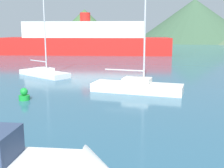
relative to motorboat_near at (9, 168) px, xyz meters
The scene contains 7 objects.
motorboat_near is the anchor object (origin of this frame).
sailboat_middle 12.76m from the motorboat_near, 84.03° to the left, with size 6.30×2.26×9.98m.
sailboat_outer 19.17m from the motorboat_near, 115.54° to the left, with size 5.86×4.14×9.39m.
ferry_distant 43.99m from the motorboat_near, 107.43° to the left, with size 30.78×12.99×7.31m.
buoy_marker 9.90m from the motorboat_near, 119.77° to the left, with size 0.66×0.66×0.76m.
hill_west 100.05m from the motorboat_near, 109.10° to the left, with size 25.81×25.81×11.95m.
hill_central 105.25m from the motorboat_near, 86.41° to the left, with size 43.87×43.87×15.66m.
Camera 1 is at (3.55, -1.05, 4.16)m, focal length 45.00 mm.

